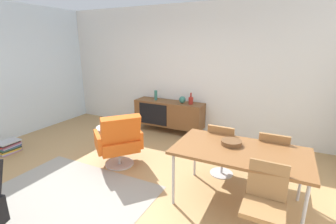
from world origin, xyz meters
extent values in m
plane|color=tan|center=(0.00, 0.00, 0.00)|extent=(8.32, 8.32, 0.00)
cube|color=silver|center=(0.00, 2.60, 1.40)|extent=(6.80, 0.12, 2.80)
cube|color=brown|center=(-0.31, 2.30, 0.44)|extent=(1.60, 0.44, 0.56)
cube|color=black|center=(-0.61, 2.08, 0.44)|extent=(0.70, 0.01, 0.48)
cylinder|color=brown|center=(-1.05, 2.13, 0.08)|extent=(0.03, 0.03, 0.16)
cylinder|color=brown|center=(0.43, 2.13, 0.08)|extent=(0.03, 0.03, 0.16)
cylinder|color=brown|center=(-1.05, 2.47, 0.08)|extent=(0.03, 0.03, 0.16)
cylinder|color=brown|center=(0.43, 2.47, 0.08)|extent=(0.03, 0.03, 0.16)
ellipsoid|color=#337266|center=(0.02, 2.30, 0.80)|extent=(0.14, 0.14, 0.15)
cylinder|color=maroon|center=(0.22, 2.30, 0.80)|extent=(0.10, 0.10, 0.15)
cylinder|color=maroon|center=(0.22, 2.30, 0.92)|extent=(0.03, 0.03, 0.10)
cylinder|color=#337266|center=(-0.65, 2.30, 0.83)|extent=(0.07, 0.07, 0.22)
cube|color=brown|center=(1.62, 0.35, 0.72)|extent=(1.60, 0.90, 0.04)
cylinder|color=#B7B7BC|center=(0.90, -0.04, 0.35)|extent=(0.04, 0.04, 0.70)
cylinder|color=#B7B7BC|center=(2.34, -0.04, 0.35)|extent=(0.04, 0.04, 0.70)
cylinder|color=#B7B7BC|center=(0.90, 0.74, 0.35)|extent=(0.04, 0.04, 0.70)
cylinder|color=#B7B7BC|center=(2.34, 0.74, 0.35)|extent=(0.04, 0.04, 0.70)
cylinder|color=brown|center=(1.48, 0.46, 0.77)|extent=(0.26, 0.26, 0.06)
cube|color=#9E7042|center=(1.97, -0.27, 0.45)|extent=(0.40, 0.40, 0.05)
cube|color=#9E7042|center=(1.97, -0.09, 0.67)|extent=(0.38, 0.09, 0.38)
cube|color=#9E7042|center=(1.97, 0.97, 0.45)|extent=(0.40, 0.40, 0.05)
cube|color=#9E7042|center=(1.97, 0.79, 0.67)|extent=(0.38, 0.09, 0.38)
cylinder|color=#B7B7BC|center=(1.97, 0.97, 0.21)|extent=(0.04, 0.04, 0.42)
cylinder|color=#B7B7BC|center=(1.97, 0.97, 0.01)|extent=(0.36, 0.36, 0.01)
cube|color=#9E7042|center=(1.27, 0.97, 0.45)|extent=(0.41, 0.41, 0.05)
cube|color=#9E7042|center=(1.27, 0.79, 0.67)|extent=(0.38, 0.10, 0.38)
cylinder|color=#B7B7BC|center=(1.27, 0.97, 0.21)|extent=(0.04, 0.04, 0.42)
cylinder|color=#B7B7BC|center=(1.27, 0.97, 0.01)|extent=(0.36, 0.36, 0.01)
cube|color=#D85919|center=(-0.37, 0.51, 0.38)|extent=(0.82, 0.82, 0.20)
cube|color=#D85919|center=(-0.19, 0.35, 0.69)|extent=(0.59, 0.63, 0.51)
cube|color=#D85919|center=(-0.16, 0.76, 0.46)|extent=(0.42, 0.37, 0.28)
cube|color=#D85919|center=(-0.58, 0.26, 0.46)|extent=(0.42, 0.37, 0.28)
cylinder|color=#B7B7BC|center=(-0.37, 0.51, 0.14)|extent=(0.06, 0.06, 0.28)
cylinder|color=#B7B7BC|center=(-0.37, 0.51, 0.01)|extent=(0.48, 0.48, 0.02)
cylinder|color=white|center=(-0.79, 0.78, 0.51)|extent=(0.44, 0.44, 0.02)
cylinder|color=white|center=(-0.79, 0.78, 0.25)|extent=(0.05, 0.05, 0.50)
cone|color=white|center=(-0.79, 0.78, 0.01)|extent=(0.32, 0.32, 0.02)
cylinder|color=#262628|center=(-0.79, 0.78, 0.55)|extent=(0.20, 0.20, 0.05)
sphere|color=orange|center=(-0.76, 0.77, 0.59)|extent=(0.07, 0.07, 0.07)
sphere|color=orange|center=(-0.78, 0.82, 0.59)|extent=(0.07, 0.07, 0.07)
sphere|color=orange|center=(-0.83, 0.77, 0.59)|extent=(0.07, 0.07, 0.07)
sphere|color=orange|center=(-0.80, 0.74, 0.59)|extent=(0.07, 0.07, 0.07)
cube|color=#99668C|center=(-2.54, -0.05, 0.01)|extent=(0.29, 0.36, 0.01)
cube|color=#B2B2B7|center=(-2.54, -0.06, 0.02)|extent=(0.28, 0.36, 0.02)
cube|color=gold|center=(-2.54, -0.06, 0.05)|extent=(0.30, 0.36, 0.02)
cube|color=#262626|center=(-2.55, -0.03, 0.07)|extent=(0.28, 0.37, 0.02)
cube|color=#3F7F4C|center=(-2.55, -0.04, 0.09)|extent=(0.26, 0.34, 0.02)
cube|color=#334C8C|center=(-2.54, -0.03, 0.11)|extent=(0.27, 0.35, 0.02)
cube|color=#B2B2B7|center=(-2.54, -0.03, 0.13)|extent=(0.29, 0.38, 0.01)
cube|color=#99668C|center=(-2.54, -0.05, 0.15)|extent=(0.30, 0.40, 0.02)
cube|color=red|center=(-2.55, -0.06, 0.16)|extent=(0.26, 0.37, 0.02)
cube|color=#262626|center=(-2.54, -0.05, 0.19)|extent=(0.27, 0.34, 0.03)
cube|color=#B2B2B7|center=(-2.53, -0.04, 0.21)|extent=(0.30, 0.37, 0.02)
cube|color=gray|center=(-0.44, -0.60, 0.00)|extent=(2.20, 1.70, 0.01)
camera|label=1|loc=(2.02, -2.45, 1.99)|focal=25.75mm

